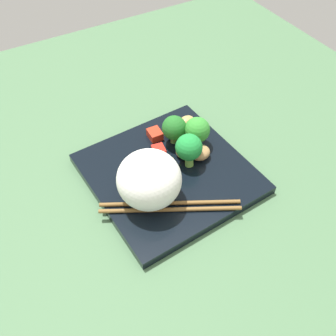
{
  "coord_description": "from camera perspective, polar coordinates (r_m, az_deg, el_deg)",
  "views": [
    {
      "loc": [
        -21.77,
        -37.51,
        50.24
      ],
      "look_at": [
        -0.75,
        -1.04,
        3.6
      ],
      "focal_mm": 41.17,
      "sensor_mm": 36.0,
      "label": 1
    }
  ],
  "objects": [
    {
      "name": "ground_plane",
      "position": [
        0.67,
        0.11,
        -1.82
      ],
      "size": [
        110.0,
        110.0,
        2.0
      ],
      "primitive_type": "cube",
      "color": "#456B46"
    },
    {
      "name": "square_plate",
      "position": [
        0.66,
        0.12,
        -0.81
      ],
      "size": [
        26.8,
        26.8,
        1.6
      ],
      "primitive_type": "cube",
      "rotation": [
        0.0,
        0.0,
        0.06
      ],
      "color": "black",
      "rests_on": "ground_plane"
    },
    {
      "name": "rice_mound",
      "position": [
        0.58,
        -2.81,
        -1.72
      ],
      "size": [
        13.98,
        13.98,
        8.94
      ],
      "primitive_type": "ellipsoid",
      "rotation": [
        0.0,
        0.0,
        5.4
      ],
      "color": "white",
      "rests_on": "square_plate"
    },
    {
      "name": "broccoli_floret_0",
      "position": [
        0.64,
        3.24,
        2.84
      ],
      "size": [
        4.59,
        4.59,
        5.98
      ],
      "color": "#71AB44",
      "rests_on": "square_plate"
    },
    {
      "name": "broccoli_floret_1",
      "position": [
        0.67,
        4.33,
        5.61
      ],
      "size": [
        4.54,
        4.54,
        5.73
      ],
      "color": "#559644",
      "rests_on": "square_plate"
    },
    {
      "name": "broccoli_floret_2",
      "position": [
        0.68,
        0.92,
        5.92
      ],
      "size": [
        4.36,
        4.36,
        5.64
      ],
      "color": "#6BA74D",
      "rests_on": "square_plate"
    },
    {
      "name": "carrot_slice_0",
      "position": [
        0.69,
        2.4,
        3.44
      ],
      "size": [
        2.94,
        2.94,
        0.46
      ],
      "primitive_type": "cylinder",
      "rotation": [
        0.0,
        0.0,
        5.21
      ],
      "color": "orange",
      "rests_on": "square_plate"
    },
    {
      "name": "carrot_slice_1",
      "position": [
        0.66,
        0.02,
        0.87
      ],
      "size": [
        3.03,
        3.03,
        0.75
      ],
      "primitive_type": "cylinder",
      "rotation": [
        0.0,
        0.0,
        5.68
      ],
      "color": "orange",
      "rests_on": "square_plate"
    },
    {
      "name": "carrot_slice_2",
      "position": [
        0.72,
        3.56,
        5.43
      ],
      "size": [
        2.35,
        2.35,
        0.69
      ],
      "primitive_type": "cylinder",
      "rotation": [
        0.0,
        0.0,
        1.49
      ],
      "color": "orange",
      "rests_on": "square_plate"
    },
    {
      "name": "pepper_chunk_0",
      "position": [
        0.66,
        -1.56,
        2.19
      ],
      "size": [
        2.42,
        2.65,
        2.37
      ],
      "primitive_type": "cube",
      "rotation": [
        0.0,
        0.0,
        4.54
      ],
      "color": "red",
      "rests_on": "square_plate"
    },
    {
      "name": "pepper_chunk_1",
      "position": [
        0.7,
        -1.96,
        5.01
      ],
      "size": [
        2.4,
        2.83,
        1.53
      ],
      "primitive_type": "cube",
      "rotation": [
        0.0,
        0.0,
        4.66
      ],
      "color": "red",
      "rests_on": "square_plate"
    },
    {
      "name": "chicken_piece_0",
      "position": [
        0.67,
        2.18,
        2.36
      ],
      "size": [
        2.79,
        2.91,
        1.86
      ],
      "primitive_type": "ellipsoid",
      "rotation": [
        0.0,
        0.0,
        1.77
      ],
      "color": "tan",
      "rests_on": "square_plate"
    },
    {
      "name": "chicken_piece_1",
      "position": [
        0.71,
        0.58,
        6.19
      ],
      "size": [
        4.61,
        4.72,
        2.41
      ],
      "primitive_type": "ellipsoid",
      "rotation": [
        0.0,
        0.0,
        4.0
      ],
      "color": "#B4814C",
      "rests_on": "square_plate"
    },
    {
      "name": "chicken_piece_2",
      "position": [
        0.72,
        2.78,
        6.83
      ],
      "size": [
        3.67,
        3.01,
        2.1
      ],
      "primitive_type": "ellipsoid",
      "rotation": [
        0.0,
        0.0,
        0.15
      ],
      "color": "tan",
      "rests_on": "square_plate"
    },
    {
      "name": "chicken_piece_3",
      "position": [
        0.67,
        4.86,
        2.17
      ],
      "size": [
        3.77,
        3.4,
        2.24
      ],
      "primitive_type": "ellipsoid",
      "rotation": [
        0.0,
        0.0,
        3.18
      ],
      "color": "#AD8250",
      "rests_on": "square_plate"
    },
    {
      "name": "chopstick_pair",
      "position": [
        0.6,
        0.32,
        -5.7
      ],
      "size": [
        20.3,
        12.08,
        0.64
      ],
      "rotation": [
        0.0,
        0.0,
        5.79
      ],
      "color": "brown",
      "rests_on": "square_plate"
    }
  ]
}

